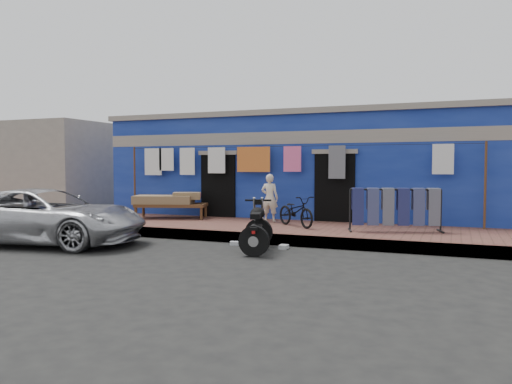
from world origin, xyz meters
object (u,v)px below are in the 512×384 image
at_px(seated_person, 270,198).
at_px(motorcycle, 257,226).
at_px(car, 45,216).
at_px(charpoy, 171,206).
at_px(bicycle, 296,208).
at_px(jeans_rack, 395,209).

bearing_deg(seated_person, motorcycle, 103.58).
xyz_separation_m(seated_person, motorcycle, (0.85, -3.08, -0.38)).
height_order(car, charpoy, car).
relative_size(seated_person, motorcycle, 0.76).
height_order(car, motorcycle, car).
bearing_deg(charpoy, seated_person, 2.84).
xyz_separation_m(bicycle, motorcycle, (-0.12, -2.34, -0.20)).
bearing_deg(car, motorcycle, -89.25).
distance_m(car, jeans_rack, 7.95).
bearing_deg(jeans_rack, seated_person, 166.82).
relative_size(charpoy, jeans_rack, 1.06).
height_order(motorcycle, charpoy, motorcycle).
height_order(seated_person, bicycle, seated_person).
bearing_deg(motorcycle, charpoy, 125.11).
bearing_deg(charpoy, motorcycle, -37.48).
distance_m(car, bicycle, 5.86).
height_order(seated_person, jeans_rack, seated_person).
relative_size(motorcycle, charpoy, 0.74).
bearing_deg(jeans_rack, bicycle, 178.97).
bearing_deg(seated_person, charpoy, 0.98).
relative_size(car, bicycle, 3.17).
distance_m(seated_person, motorcycle, 3.22).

